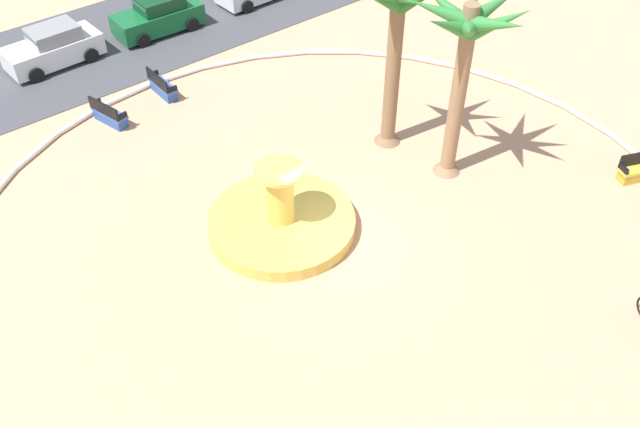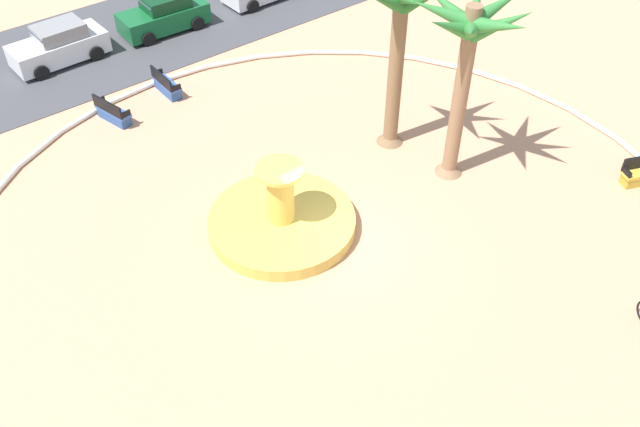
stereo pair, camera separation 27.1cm
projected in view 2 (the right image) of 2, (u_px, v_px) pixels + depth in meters
ground_plane at (337, 241)px, 21.82m from camera, size 80.00×80.00×0.00m
plaza_curb at (337, 238)px, 21.76m from camera, size 23.77×23.77×0.20m
street_asphalt at (109, 42)px, 31.28m from camera, size 48.00×8.00×0.03m
fountain at (282, 220)px, 22.04m from camera, size 4.72×4.72×2.44m
palm_tree_near_fountain at (468, 48)px, 21.11m from camera, size 3.84×3.87×6.50m
palm_tree_by_curb at (400, 30)px, 22.68m from camera, size 3.46×3.30×6.49m
bench_east at (167, 86)px, 27.92m from camera, size 0.51×1.60×1.00m
bench_west at (113, 113)px, 26.47m from camera, size 0.86×1.67×1.00m
parked_car_leftmost at (59, 45)px, 29.51m from camera, size 4.06×2.03×1.67m
parked_car_second at (164, 15)px, 31.62m from camera, size 4.04×2.00×1.67m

